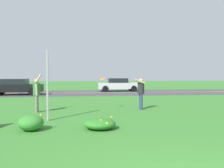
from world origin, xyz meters
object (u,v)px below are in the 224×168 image
(sign_post_near_path, at_px, (47,85))
(car_silver_center_right, at_px, (118,85))
(frisbee_orange, at_px, (103,79))
(car_black_center_left, at_px, (16,87))
(person_thrower_green_shirt, at_px, (37,92))
(person_catcher_dark_shirt, at_px, (141,91))

(sign_post_near_path, relative_size, car_silver_center_right, 0.61)
(car_silver_center_right, bearing_deg, frisbee_orange, -101.70)
(sign_post_near_path, xyz_separation_m, car_black_center_left, (-4.66, 12.75, -0.63))
(person_thrower_green_shirt, distance_m, person_catcher_dark_shirt, 5.15)
(person_thrower_green_shirt, distance_m, car_black_center_left, 11.21)
(car_black_center_left, bearing_deg, person_thrower_green_shirt, -70.03)
(sign_post_near_path, height_order, car_black_center_left, sign_post_near_path)
(sign_post_near_path, height_order, frisbee_orange, sign_post_near_path)
(car_black_center_left, distance_m, car_silver_center_right, 10.55)
(frisbee_orange, bearing_deg, car_silver_center_right, 78.30)
(sign_post_near_path, distance_m, car_black_center_left, 13.59)
(person_thrower_green_shirt, xyz_separation_m, person_catcher_dark_shirt, (5.14, 0.29, -0.00))
(sign_post_near_path, relative_size, frisbee_orange, 10.56)
(frisbee_orange, distance_m, car_silver_center_right, 14.25)
(car_black_center_left, height_order, car_silver_center_right, same)
(person_catcher_dark_shirt, height_order, car_black_center_left, person_catcher_dark_shirt)
(sign_post_near_path, relative_size, person_thrower_green_shirt, 1.48)
(person_thrower_green_shirt, bearing_deg, car_silver_center_right, 66.98)
(person_thrower_green_shirt, bearing_deg, person_catcher_dark_shirt, 3.23)
(sign_post_near_path, height_order, car_silver_center_right, sign_post_near_path)
(person_thrower_green_shirt, xyz_separation_m, car_black_center_left, (-3.83, 10.53, -0.22))
(sign_post_near_path, xyz_separation_m, frisbee_orange, (2.34, 2.52, 0.19))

